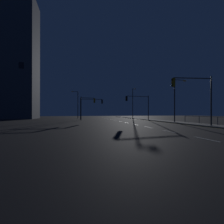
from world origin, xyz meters
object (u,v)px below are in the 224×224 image
at_px(street_lamp_corner, 133,101).
at_px(street_lamp_mid_block, 177,96).
at_px(traffic_light_near_left, 91,104).
at_px(traffic_light_far_right, 194,90).
at_px(traffic_light_mid_left, 138,102).
at_px(traffic_light_overhead_east, 88,104).
at_px(street_lamp_median, 77,102).

xyz_separation_m(street_lamp_corner, street_lamp_mid_block, (-0.02, -20.31, -0.73)).
height_order(traffic_light_near_left, street_lamp_mid_block, street_lamp_mid_block).
distance_m(traffic_light_far_right, traffic_light_mid_left, 15.13).
distance_m(traffic_light_near_left, street_lamp_mid_block, 19.08).
bearing_deg(traffic_light_overhead_east, street_lamp_median, 101.90).
relative_size(traffic_light_mid_left, street_lamp_corner, 0.64).
xyz_separation_m(traffic_light_overhead_east, street_lamp_corner, (13.27, 8.69, 1.54)).
bearing_deg(street_lamp_mid_block, traffic_light_overhead_east, 138.73).
bearing_deg(traffic_light_mid_left, traffic_light_overhead_east, 161.24).
bearing_deg(traffic_light_near_left, street_lamp_median, 112.56).
relative_size(traffic_light_mid_left, street_lamp_mid_block, 0.78).
height_order(traffic_light_near_left, street_lamp_median, street_lamp_median).
bearing_deg(street_lamp_median, street_lamp_mid_block, -55.20).
relative_size(traffic_light_mid_left, street_lamp_median, 0.71).
bearing_deg(street_lamp_mid_block, traffic_light_far_right, -109.75).
xyz_separation_m(traffic_light_overhead_east, street_lamp_mid_block, (13.25, -11.62, 0.81)).
xyz_separation_m(traffic_light_near_left, street_lamp_median, (-3.20, 7.71, 0.94)).
relative_size(traffic_light_far_right, traffic_light_mid_left, 1.06).
relative_size(traffic_light_overhead_east, street_lamp_median, 0.66).
height_order(traffic_light_far_right, street_lamp_median, street_lamp_median).
xyz_separation_m(street_lamp_mid_block, street_lamp_median, (-15.49, 22.29, 0.23)).
xyz_separation_m(traffic_light_far_right, traffic_light_overhead_east, (-10.77, 18.52, -0.65)).
bearing_deg(traffic_light_overhead_east, traffic_light_mid_left, -18.76).
relative_size(traffic_light_near_left, traffic_light_overhead_east, 1.05).
xyz_separation_m(traffic_light_near_left, street_lamp_mid_block, (12.29, -14.57, 0.71)).
height_order(traffic_light_overhead_east, street_lamp_median, street_lamp_median).
xyz_separation_m(street_lamp_corner, street_lamp_median, (-15.51, 1.97, -0.50)).
distance_m(traffic_light_mid_left, street_lamp_corner, 12.59).
relative_size(traffic_light_far_right, traffic_light_overhead_east, 1.13).
distance_m(street_lamp_corner, street_lamp_mid_block, 20.33).
distance_m(traffic_light_far_right, street_lamp_corner, 27.34).
bearing_deg(traffic_light_mid_left, traffic_light_near_left, 145.00).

